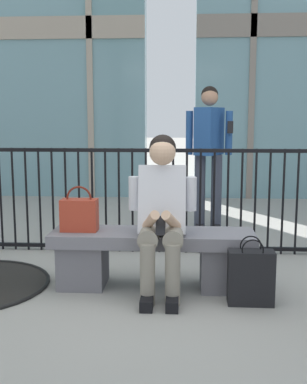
{
  "coord_description": "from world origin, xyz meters",
  "views": [
    {
      "loc": [
        0.24,
        -3.68,
        1.33
      ],
      "look_at": [
        0.0,
        0.1,
        0.75
      ],
      "focal_mm": 44.97,
      "sensor_mm": 36.0,
      "label": 1
    }
  ],
  "objects_px": {
    "bystander_at_railing": "(209,146)",
    "stone_bench": "(153,253)",
    "handbag_on_bench": "(79,214)",
    "shopping_bag": "(251,277)",
    "seated_person_with_phone": "(162,210)"
  },
  "relations": [
    {
      "from": "bystander_at_railing",
      "to": "stone_bench",
      "type": "bearing_deg",
      "value": -104.18
    },
    {
      "from": "stone_bench",
      "to": "bystander_at_railing",
      "type": "xyz_separation_m",
      "value": [
        0.54,
        2.12,
        0.73
      ]
    },
    {
      "from": "handbag_on_bench",
      "to": "shopping_bag",
      "type": "height_order",
      "value": "handbag_on_bench"
    },
    {
      "from": "stone_bench",
      "to": "shopping_bag",
      "type": "distance_m",
      "value": 0.8
    },
    {
      "from": "stone_bench",
      "to": "shopping_bag",
      "type": "height_order",
      "value": "shopping_bag"
    },
    {
      "from": "seated_person_with_phone",
      "to": "shopping_bag",
      "type": "height_order",
      "value": "seated_person_with_phone"
    },
    {
      "from": "seated_person_with_phone",
      "to": "handbag_on_bench",
      "type": "height_order",
      "value": "seated_person_with_phone"
    },
    {
      "from": "bystander_at_railing",
      "to": "handbag_on_bench",
      "type": "bearing_deg",
      "value": -117.65
    },
    {
      "from": "handbag_on_bench",
      "to": "bystander_at_railing",
      "type": "xyz_separation_m",
      "value": [
        1.12,
        2.13,
        0.42
      ]
    },
    {
      "from": "stone_bench",
      "to": "handbag_on_bench",
      "type": "xyz_separation_m",
      "value": [
        -0.58,
        -0.01,
        0.31
      ]
    },
    {
      "from": "handbag_on_bench",
      "to": "bystander_at_railing",
      "type": "height_order",
      "value": "bystander_at_railing"
    },
    {
      "from": "shopping_bag",
      "to": "stone_bench",
      "type": "bearing_deg",
      "value": 156.28
    },
    {
      "from": "seated_person_with_phone",
      "to": "bystander_at_railing",
      "type": "distance_m",
      "value": 2.32
    },
    {
      "from": "stone_bench",
      "to": "handbag_on_bench",
      "type": "relative_size",
      "value": 4.46
    },
    {
      "from": "handbag_on_bench",
      "to": "shopping_bag",
      "type": "distance_m",
      "value": 1.4
    }
  ]
}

